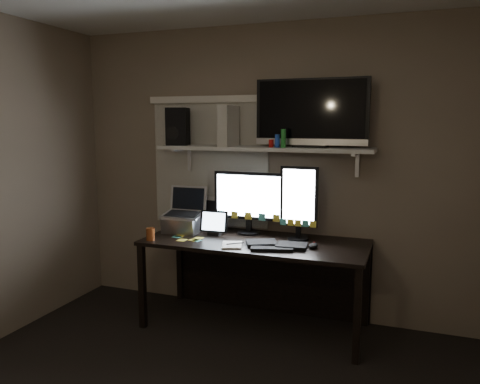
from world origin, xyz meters
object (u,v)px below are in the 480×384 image
at_px(monitor_portrait, 299,203).
at_px(speaker, 178,127).
at_px(desk, 259,258).
at_px(cup, 150,234).
at_px(tv, 311,113).
at_px(tablet, 214,223).
at_px(laptop, 183,210).
at_px(monitor_landscape, 249,202).
at_px(keyboard, 276,245).
at_px(mouse, 313,246).
at_px(game_console, 229,126).

xyz_separation_m(monitor_portrait, speaker, (-1.10, 0.04, 0.61)).
bearing_deg(monitor_portrait, desk, -174.85).
height_order(cup, tv, tv).
relative_size(monitor_portrait, tablet, 2.53).
bearing_deg(laptop, tablet, -3.99).
distance_m(cup, tv, 1.62).
height_order(monitor_landscape, cup, monitor_landscape).
height_order(monitor_landscape, speaker, speaker).
height_order(monitor_landscape, keyboard, monitor_landscape).
bearing_deg(tablet, tv, 10.99).
xyz_separation_m(monitor_landscape, keyboard, (0.34, -0.32, -0.26)).
relative_size(monitor_landscape, tv, 0.69).
height_order(monitor_portrait, mouse, monitor_portrait).
xyz_separation_m(desk, tv, (0.39, 0.12, 1.20)).
bearing_deg(cup, tv, 23.49).
relative_size(monitor_landscape, mouse, 5.92).
relative_size(mouse, laptop, 0.27).
height_order(mouse, tv, tv).
relative_size(laptop, cup, 3.81).
relative_size(monitor_landscape, speaker, 1.93).
xyz_separation_m(monitor_landscape, tv, (0.52, 0.02, 0.75)).
distance_m(laptop, speaker, 0.73).
bearing_deg(cup, laptop, 71.65).
bearing_deg(speaker, laptop, -67.82).
relative_size(monitor_landscape, tablet, 2.58).
height_order(monitor_portrait, tablet, monitor_portrait).
height_order(tablet, game_console, game_console).
xyz_separation_m(monitor_portrait, mouse, (0.17, -0.21, -0.29)).
distance_m(desk, cup, 0.93).
bearing_deg(monitor_portrait, speaker, 179.03).
relative_size(game_console, speaker, 1.05).
bearing_deg(mouse, monitor_landscape, 154.32).
xyz_separation_m(mouse, speaker, (-1.26, 0.25, 0.89)).
xyz_separation_m(laptop, game_console, (0.39, 0.10, 0.73)).
bearing_deg(tv, desk, -162.22).
height_order(keyboard, cup, cup).
distance_m(tablet, game_console, 0.83).
xyz_separation_m(monitor_portrait, keyboard, (-0.11, -0.26, -0.29)).
distance_m(cup, speaker, 0.98).
distance_m(desk, keyboard, 0.37).
distance_m(monitor_landscape, mouse, 0.72).
bearing_deg(tablet, monitor_portrait, 4.88).
bearing_deg(tv, monitor_portrait, -124.24).
bearing_deg(laptop, desk, 2.01).
bearing_deg(keyboard, desk, 116.78).
xyz_separation_m(desk, monitor_landscape, (-0.13, 0.09, 0.45)).
relative_size(tv, game_console, 2.68).
bearing_deg(mouse, speaker, 167.34).
distance_m(monitor_landscape, monitor_portrait, 0.46).
distance_m(desk, laptop, 0.78).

